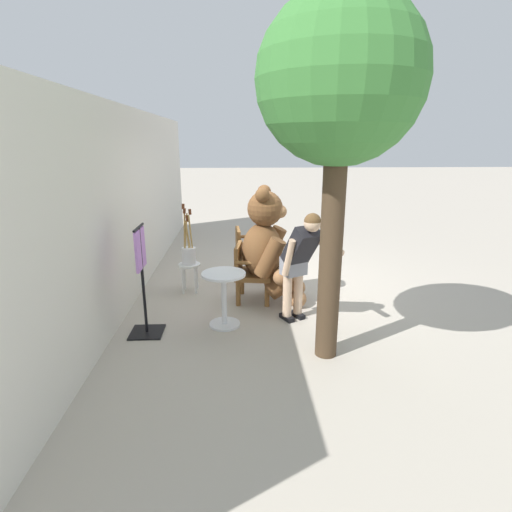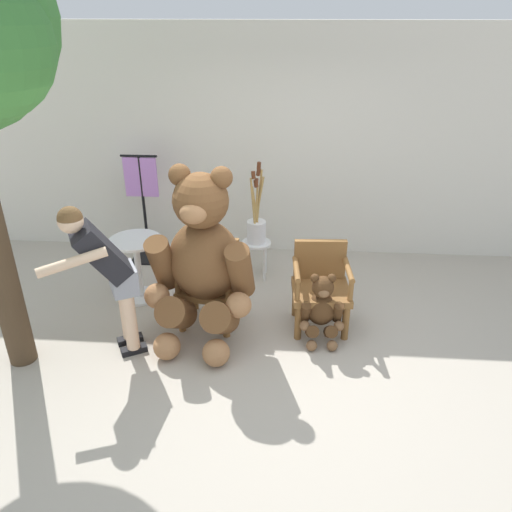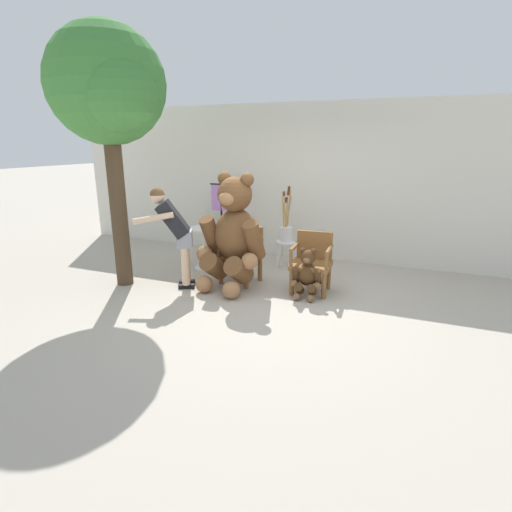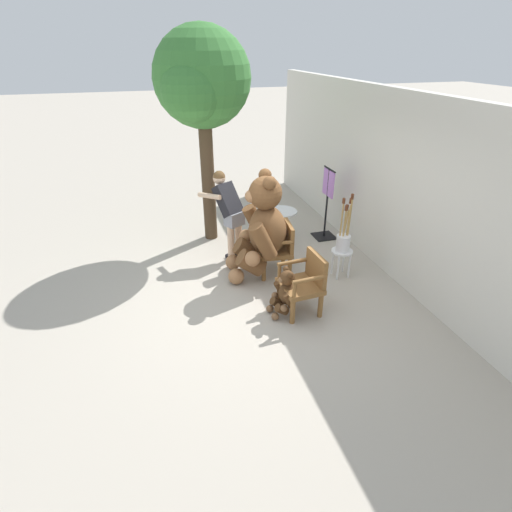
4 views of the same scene
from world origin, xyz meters
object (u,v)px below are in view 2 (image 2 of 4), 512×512
at_px(wooden_chair_right, 321,284).
at_px(brush_bucket, 256,226).
at_px(teddy_bear_small, 322,309).
at_px(clothing_display_stand, 144,206).
at_px(white_stool, 256,250).
at_px(wooden_chair_left, 210,280).
at_px(teddy_bear_large, 202,259).
at_px(round_side_table, 138,262).
at_px(person_visitor, 106,267).

bearing_deg(wooden_chair_right, brush_bucket, 127.04).
height_order(teddy_bear_small, clothing_display_stand, clothing_display_stand).
xyz_separation_m(white_stool, brush_bucket, (0.00, 0.00, 0.31)).
distance_m(white_stool, brush_bucket, 0.31).
bearing_deg(teddy_bear_small, brush_bucket, 120.41).
bearing_deg(wooden_chair_left, clothing_display_stand, 127.87).
xyz_separation_m(teddy_bear_small, brush_bucket, (-0.72, 1.22, 0.32)).
bearing_deg(brush_bucket, white_stool, -96.37).
distance_m(wooden_chair_left, clothing_display_stand, 1.70).
distance_m(wooden_chair_left, white_stool, 1.02).
bearing_deg(brush_bucket, wooden_chair_right, -52.96).
xyz_separation_m(teddy_bear_large, round_side_table, (-0.83, 0.63, -0.39)).
bearing_deg(wooden_chair_right, teddy_bear_large, -166.40).
height_order(person_visitor, round_side_table, person_visitor).
xyz_separation_m(round_side_table, clothing_display_stand, (-0.18, 0.97, 0.27)).
bearing_deg(teddy_bear_small, teddy_bear_large, 179.64).
xyz_separation_m(brush_bucket, round_side_table, (-1.25, -0.58, -0.21)).
distance_m(person_visitor, white_stool, 2.04).
distance_m(round_side_table, clothing_display_stand, 1.02).
relative_size(white_stool, clothing_display_stand, 0.34).
distance_m(wooden_chair_right, white_stool, 1.18).
relative_size(wooden_chair_left, white_stool, 1.87).
bearing_deg(teddy_bear_large, white_stool, 71.02).
height_order(brush_bucket, clothing_display_stand, brush_bucket).
bearing_deg(brush_bucket, wooden_chair_left, -112.89).
bearing_deg(round_side_table, brush_bucket, 25.02).
bearing_deg(clothing_display_stand, teddy_bear_small, -36.80).
relative_size(wooden_chair_right, person_visitor, 0.57).
relative_size(wooden_chair_left, clothing_display_stand, 0.63).
bearing_deg(white_stool, person_visitor, -127.67).
relative_size(wooden_chair_right, teddy_bear_small, 1.22).
height_order(wooden_chair_left, clothing_display_stand, clothing_display_stand).
height_order(wooden_chair_right, person_visitor, person_visitor).
height_order(wooden_chair_right, teddy_bear_large, teddy_bear_large).
distance_m(wooden_chair_left, teddy_bear_small, 1.15).
relative_size(wooden_chair_left, round_side_table, 1.19).
relative_size(teddy_bear_small, round_side_table, 0.98).
bearing_deg(round_side_table, wooden_chair_right, -10.29).
xyz_separation_m(teddy_bear_large, white_stool, (0.42, 1.21, -0.48)).
bearing_deg(wooden_chair_right, round_side_table, 169.71).
bearing_deg(round_side_table, clothing_display_stand, 100.26).
relative_size(brush_bucket, round_side_table, 1.31).
xyz_separation_m(wooden_chair_left, brush_bucket, (0.40, 0.94, 0.20)).
bearing_deg(wooden_chair_left, person_visitor, -142.53).
xyz_separation_m(wooden_chair_right, person_visitor, (-1.91, -0.62, 0.44)).
height_order(white_stool, brush_bucket, brush_bucket).
relative_size(wooden_chair_left, person_visitor, 0.57).
xyz_separation_m(teddy_bear_large, teddy_bear_small, (1.13, -0.01, -0.49)).
bearing_deg(person_visitor, wooden_chair_left, 37.47).
bearing_deg(teddy_bear_small, wooden_chair_right, 91.32).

